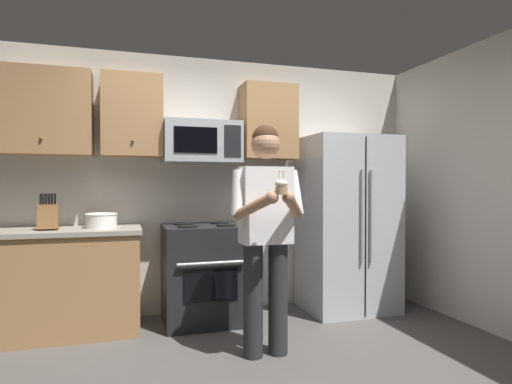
% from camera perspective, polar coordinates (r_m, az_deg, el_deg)
% --- Properties ---
extents(ground_plane, '(6.00, 6.00, 0.00)m').
position_cam_1_polar(ground_plane, '(3.10, 1.00, -23.95)').
color(ground_plane, '#474442').
extents(wall_back, '(4.40, 0.10, 2.60)m').
position_cam_1_polar(wall_back, '(4.50, -5.93, 0.90)').
color(wall_back, beige).
rests_on(wall_back, ground).
extents(wall_right, '(0.10, 4.40, 2.60)m').
position_cam_1_polar(wall_right, '(4.31, 29.34, 0.78)').
color(wall_right, beige).
rests_on(wall_right, ground).
extents(oven_range, '(0.76, 0.70, 0.93)m').
position_cam_1_polar(oven_range, '(4.18, -6.90, -10.68)').
color(oven_range, black).
rests_on(oven_range, ground).
extents(microwave, '(0.74, 0.41, 0.40)m').
position_cam_1_polar(microwave, '(4.23, -7.23, 6.59)').
color(microwave, '#9EA0A5').
extents(refrigerator, '(0.90, 0.75, 1.80)m').
position_cam_1_polar(refrigerator, '(4.58, 12.01, -4.12)').
color(refrigerator, '#B7BABF').
rests_on(refrigerator, ground).
extents(cabinet_row_upper, '(2.78, 0.36, 0.76)m').
position_cam_1_polar(cabinet_row_upper, '(4.25, -15.12, 9.67)').
color(cabinet_row_upper, '#9E7247').
extents(counter_left, '(1.44, 0.66, 0.92)m').
position_cam_1_polar(counter_left, '(4.18, -25.13, -10.77)').
color(counter_left, '#9E7247').
rests_on(counter_left, ground).
extents(knife_block, '(0.16, 0.15, 0.32)m').
position_cam_1_polar(knife_block, '(4.06, -25.91, -2.92)').
color(knife_block, brown).
rests_on(knife_block, counter_left).
extents(bowl_large_white, '(0.28, 0.28, 0.13)m').
position_cam_1_polar(bowl_large_white, '(4.09, -19.88, -3.53)').
color(bowl_large_white, white).
rests_on(bowl_large_white, counter_left).
extents(person, '(0.60, 0.48, 1.76)m').
position_cam_1_polar(person, '(3.26, 1.36, -4.48)').
color(person, '#262628').
rests_on(person, ground).
extents(cupcake, '(0.09, 0.09, 0.17)m').
position_cam_1_polar(cupcake, '(2.93, 3.39, 0.73)').
color(cupcake, '#A87F56').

